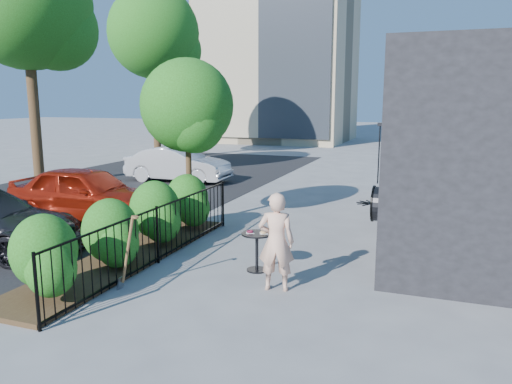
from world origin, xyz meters
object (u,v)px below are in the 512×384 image
at_px(car_silver, 178,164).
at_px(patio_tree, 189,111).
at_px(street_tree_far, 154,39).
at_px(woman, 276,242).
at_px(shovel, 126,257).
at_px(car_red, 87,193).
at_px(cafe_table, 257,245).
at_px(street_tree_near, 27,12).

bearing_deg(car_silver, patio_tree, -148.93).
xyz_separation_m(street_tree_far, woman, (10.93, -14.45, -5.11)).
bearing_deg(patio_tree, shovel, -76.53).
bearing_deg(street_tree_far, woman, -52.90).
bearing_deg(car_red, shovel, -135.20).
bearing_deg(cafe_table, shovel, -135.89).
bearing_deg(cafe_table, patio_tree, 136.28).
distance_m(patio_tree, street_tree_far, 13.95).
bearing_deg(street_tree_near, woman, -30.54).
bearing_deg(street_tree_far, patio_tree, -55.49).
distance_m(shovel, car_silver, 10.81).
xyz_separation_m(street_tree_far, car_silver, (4.17, -5.48, -5.27)).
bearing_deg(woman, car_red, -37.22).
height_order(woman, car_red, woman).
height_order(patio_tree, street_tree_near, street_tree_near).
xyz_separation_m(patio_tree, cafe_table, (2.63, -2.51, -2.28)).
bearing_deg(street_tree_near, car_red, -36.12).
distance_m(woman, car_silver, 11.23).
xyz_separation_m(street_tree_far, car_red, (4.95, -11.61, -5.23)).
height_order(street_tree_near, cafe_table, street_tree_near).
xyz_separation_m(street_tree_near, cafe_table, (10.33, -5.71, -5.43)).
bearing_deg(woman, shovel, 9.10).
distance_m(patio_tree, shovel, 4.76).
relative_size(street_tree_near, cafe_table, 11.10).
distance_m(street_tree_far, woman, 18.82).
relative_size(street_tree_far, shovel, 6.46).
height_order(cafe_table, car_red, car_red).
relative_size(street_tree_near, street_tree_far, 1.00).
bearing_deg(car_red, street_tree_near, 53.34).
relative_size(patio_tree, shovel, 3.07).
relative_size(cafe_table, shovel, 0.58).
bearing_deg(street_tree_near, street_tree_far, 90.00).
height_order(patio_tree, shovel, patio_tree).
distance_m(patio_tree, woman, 4.98).
xyz_separation_m(cafe_table, shovel, (-1.64, -1.59, 0.08)).
bearing_deg(woman, street_tree_near, -42.39).
relative_size(car_red, car_silver, 1.04).
height_order(patio_tree, cafe_table, patio_tree).
bearing_deg(woman, car_silver, -64.83).
distance_m(cafe_table, woman, 1.00).
bearing_deg(street_tree_far, car_red, -66.93).
bearing_deg(woman, patio_tree, -57.02).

